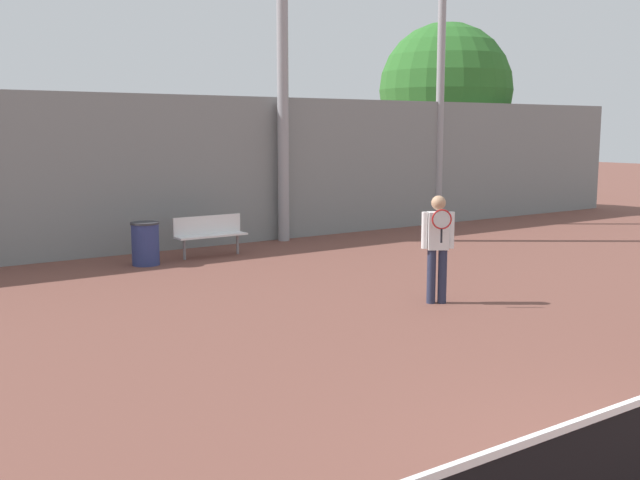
{
  "coord_description": "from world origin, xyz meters",
  "views": [
    {
      "loc": [
        -5.36,
        -2.64,
        2.76
      ],
      "look_at": [
        1.43,
        7.07,
        1.0
      ],
      "focal_mm": 42.0,
      "sensor_mm": 36.0,
      "label": 1
    }
  ],
  "objects_px": {
    "trash_bin": "(145,244)",
    "bench_courtside_near": "(209,231)",
    "light_pole_near_left": "(442,20)",
    "tennis_player": "(438,243)",
    "tree_green_broad": "(445,90)"
  },
  "relations": [
    {
      "from": "trash_bin",
      "to": "bench_courtside_near",
      "type": "bearing_deg",
      "value": 7.45
    },
    {
      "from": "light_pole_near_left",
      "to": "trash_bin",
      "type": "relative_size",
      "value": 10.92
    },
    {
      "from": "tennis_player",
      "to": "trash_bin",
      "type": "bearing_deg",
      "value": 145.54
    },
    {
      "from": "tennis_player",
      "to": "trash_bin",
      "type": "xyz_separation_m",
      "value": [
        -2.5,
        5.89,
        -0.53
      ]
    },
    {
      "from": "tennis_player",
      "to": "light_pole_near_left",
      "type": "bearing_deg",
      "value": 78.65
    },
    {
      "from": "bench_courtside_near",
      "to": "light_pole_near_left",
      "type": "distance_m",
      "value": 9.7
    },
    {
      "from": "bench_courtside_near",
      "to": "trash_bin",
      "type": "bearing_deg",
      "value": -172.55
    },
    {
      "from": "bench_courtside_near",
      "to": "tree_green_broad",
      "type": "bearing_deg",
      "value": 20.33
    },
    {
      "from": "light_pole_near_left",
      "to": "trash_bin",
      "type": "xyz_separation_m",
      "value": [
        -9.6,
        -1.48,
        -5.37
      ]
    },
    {
      "from": "tennis_player",
      "to": "light_pole_near_left",
      "type": "xyz_separation_m",
      "value": [
        7.09,
        7.38,
        4.84
      ]
    },
    {
      "from": "bench_courtside_near",
      "to": "trash_bin",
      "type": "xyz_separation_m",
      "value": [
        -1.55,
        -0.2,
        -0.11
      ]
    },
    {
      "from": "trash_bin",
      "to": "tree_green_broad",
      "type": "xyz_separation_m",
      "value": [
        12.52,
        4.27,
        3.6
      ]
    },
    {
      "from": "light_pole_near_left",
      "to": "tree_green_broad",
      "type": "xyz_separation_m",
      "value": [
        2.92,
        2.78,
        -1.77
      ]
    },
    {
      "from": "bench_courtside_near",
      "to": "tree_green_broad",
      "type": "height_order",
      "value": "tree_green_broad"
    },
    {
      "from": "light_pole_near_left",
      "to": "trash_bin",
      "type": "height_order",
      "value": "light_pole_near_left"
    }
  ]
}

